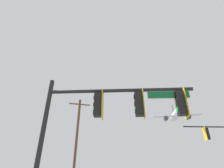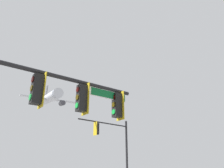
{
  "view_description": "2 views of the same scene",
  "coord_description": "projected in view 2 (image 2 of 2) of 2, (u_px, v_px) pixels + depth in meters",
  "views": [
    {
      "loc": [
        -1.77,
        -12.31,
        1.73
      ],
      "look_at": [
        -2.94,
        -5.23,
        5.55
      ],
      "focal_mm": 28.0,
      "sensor_mm": 36.0,
      "label": 1
    },
    {
      "loc": [
        -4.95,
        -12.86,
        1.99
      ],
      "look_at": [
        0.07,
        -4.31,
        5.76
      ],
      "focal_mm": 35.0,
      "sensor_mm": 36.0,
      "label": 2
    }
  ],
  "objects": [
    {
      "name": "signal_pole_near",
      "position": [
        53.0,
        100.0,
        7.98
      ],
      "size": [
        6.61,
        1.03,
        5.84
      ],
      "color": "black",
      "rests_on": "ground_plane"
    },
    {
      "name": "signal_pole_far",
      "position": [
        116.0,
        142.0,
        22.28
      ],
      "size": [
        6.26,
        1.45,
        6.72
      ],
      "color": "black",
      "rests_on": "ground_plane"
    },
    {
      "name": "airplane",
      "position": [
        51.0,
        98.0,
        77.38
      ],
      "size": [
        20.2,
        22.42,
        10.25
      ],
      "color": "silver"
    }
  ]
}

